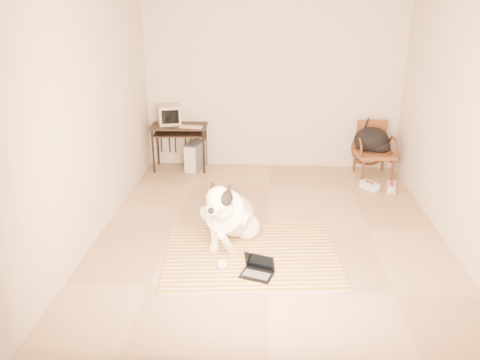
# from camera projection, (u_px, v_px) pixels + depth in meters

# --- Properties ---
(floor) EXTENTS (4.50, 4.50, 0.00)m
(floor) POSITION_uv_depth(u_px,v_px,m) (270.00, 227.00, 5.68)
(floor) COLOR tan
(floor) RESTS_ON ground
(wall_back) EXTENTS (4.50, 0.00, 4.50)m
(wall_back) POSITION_uv_depth(u_px,v_px,m) (273.00, 83.00, 7.27)
(wall_back) COLOR beige
(wall_back) RESTS_ON floor
(wall_front) EXTENTS (4.50, 0.00, 4.50)m
(wall_front) POSITION_uv_depth(u_px,v_px,m) (274.00, 201.00, 3.09)
(wall_front) COLOR beige
(wall_front) RESTS_ON floor
(wall_left) EXTENTS (0.00, 4.50, 4.50)m
(wall_left) POSITION_uv_depth(u_px,v_px,m) (97.00, 116.00, 5.30)
(wall_left) COLOR beige
(wall_left) RESTS_ON floor
(wall_right) EXTENTS (0.00, 4.50, 4.50)m
(wall_right) POSITION_uv_depth(u_px,v_px,m) (458.00, 121.00, 5.06)
(wall_right) COLOR beige
(wall_right) RESTS_ON floor
(rug) EXTENTS (1.97, 1.57, 0.02)m
(rug) POSITION_uv_depth(u_px,v_px,m) (251.00, 255.00, 5.05)
(rug) COLOR #B2750F
(rug) RESTS_ON floor
(dog) EXTENTS (0.63, 1.21, 0.88)m
(dog) POSITION_uv_depth(u_px,v_px,m) (230.00, 216.00, 5.16)
(dog) COLOR white
(dog) RESTS_ON rug
(laptop) EXTENTS (0.36, 0.31, 0.22)m
(laptop) POSITION_uv_depth(u_px,v_px,m) (258.00, 269.00, 4.66)
(laptop) COLOR black
(laptop) RESTS_ON rug
(computer_desk) EXTENTS (0.89, 0.52, 0.72)m
(computer_desk) POSITION_uv_depth(u_px,v_px,m) (179.00, 132.00, 7.36)
(computer_desk) COLOR black
(computer_desk) RESTS_ON floor
(crt_monitor) EXTENTS (0.42, 0.40, 0.30)m
(crt_monitor) POSITION_uv_depth(u_px,v_px,m) (169.00, 115.00, 7.36)
(crt_monitor) COLOR tan
(crt_monitor) RESTS_ON computer_desk
(desk_keyboard) EXTENTS (0.36, 0.18, 0.02)m
(desk_keyboard) POSITION_uv_depth(u_px,v_px,m) (191.00, 127.00, 7.20)
(desk_keyboard) COLOR tan
(desk_keyboard) RESTS_ON computer_desk
(pc_tower) EXTENTS (0.30, 0.51, 0.45)m
(pc_tower) POSITION_uv_depth(u_px,v_px,m) (195.00, 156.00, 7.48)
(pc_tower) COLOR #515154
(pc_tower) RESTS_ON floor
(rattan_chair) EXTENTS (0.60, 0.58, 0.83)m
(rattan_chair) POSITION_uv_depth(u_px,v_px,m) (374.00, 150.00, 7.17)
(rattan_chair) COLOR brown
(rattan_chair) RESTS_ON floor
(backpack) EXTENTS (0.54, 0.43, 0.39)m
(backpack) POSITION_uv_depth(u_px,v_px,m) (373.00, 141.00, 7.11)
(backpack) COLOR black
(backpack) RESTS_ON rattan_chair
(sneaker_left) EXTENTS (0.27, 0.31, 0.10)m
(sneaker_left) POSITION_uv_depth(u_px,v_px,m) (370.00, 186.00, 6.78)
(sneaker_left) COLOR white
(sneaker_left) RESTS_ON floor
(sneaker_right) EXTENTS (0.17, 0.30, 0.10)m
(sneaker_right) POSITION_uv_depth(u_px,v_px,m) (391.00, 188.00, 6.72)
(sneaker_right) COLOR white
(sneaker_right) RESTS_ON floor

